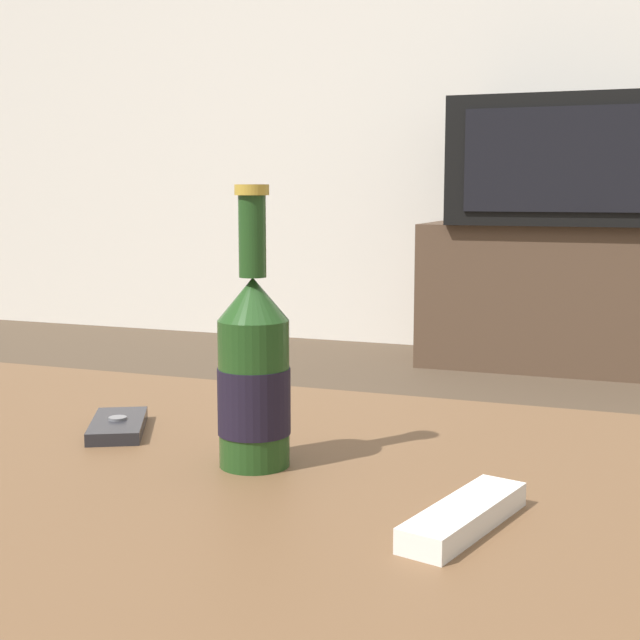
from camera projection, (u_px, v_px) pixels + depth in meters
The scene contains 7 objects.
back_wall at pixel (545, 29), 3.53m from camera, with size 8.00×0.05×2.60m.
coffee_table at pixel (159, 524), 0.86m from camera, with size 1.08×0.77×0.40m.
tv_stand at pixel (565, 296), 3.36m from camera, with size 1.06×0.44×0.54m.
television at pixel (570, 162), 3.28m from camera, with size 0.83×0.52×0.46m.
beer_bottle at pixel (254, 373), 0.85m from camera, with size 0.07×0.07×0.27m.
cell_phone at pixel (118, 426), 0.99m from camera, with size 0.10×0.13×0.02m.
remote_control at pixel (464, 516), 0.70m from camera, with size 0.08×0.16×0.02m.
Camera 1 is at (0.43, -0.72, 0.67)m, focal length 50.00 mm.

